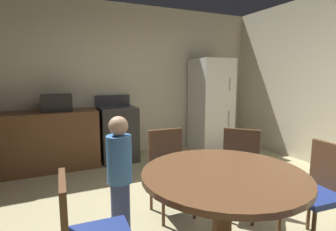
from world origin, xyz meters
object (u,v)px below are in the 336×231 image
(chair_northeast, at_px, (239,166))
(person_child, at_px, (120,173))
(dining_table, at_px, (223,193))
(oven_range, at_px, (118,133))
(microwave, at_px, (56,103))
(refrigerator, at_px, (211,105))
(chair_east, at_px, (319,187))
(chair_north, at_px, (170,166))

(chair_northeast, xyz_separation_m, person_child, (-1.25, 0.10, 0.08))
(dining_table, bearing_deg, oven_range, 90.98)
(microwave, bearing_deg, refrigerator, -1.03)
(oven_range, distance_m, person_child, 2.22)
(oven_range, relative_size, dining_table, 0.95)
(chair_east, bearing_deg, chair_north, -43.23)
(chair_northeast, bearing_deg, person_child, -47.71)
(refrigerator, relative_size, chair_east, 2.02)
(microwave, xyz_separation_m, person_child, (0.42, -2.15, -0.45))
(oven_range, height_order, microwave, microwave)
(chair_east, height_order, chair_northeast, same)
(dining_table, distance_m, person_child, 0.93)
(microwave, height_order, chair_east, microwave)
(oven_range, xyz_separation_m, chair_east, (0.99, -2.97, 0.03))
(chair_east, bearing_deg, person_child, -24.03)
(microwave, bearing_deg, chair_east, -57.14)
(refrigerator, xyz_separation_m, chair_northeast, (-1.11, -2.20, -0.38))
(chair_north, relative_size, person_child, 0.80)
(chair_northeast, bearing_deg, microwave, -96.62)
(refrigerator, bearing_deg, chair_north, -133.07)
(refrigerator, height_order, chair_north, refrigerator)
(dining_table, bearing_deg, refrigerator, 57.70)
(microwave, relative_size, chair_east, 0.51)
(refrigerator, distance_m, chair_northeast, 2.50)
(person_child, bearing_deg, refrigerator, 94.65)
(oven_range, height_order, refrigerator, refrigerator)
(dining_table, bearing_deg, microwave, 108.74)
(oven_range, distance_m, chair_east, 3.13)
(microwave, bearing_deg, person_child, -78.92)
(microwave, height_order, chair_northeast, microwave)
(chair_north, height_order, chair_east, same)
(microwave, bearing_deg, dining_table, -71.26)
(chair_north, xyz_separation_m, chair_northeast, (0.67, -0.30, 0.00))
(dining_table, distance_m, chair_northeast, 0.95)
(chair_north, xyz_separation_m, person_child, (-0.58, -0.20, 0.08))
(refrigerator, xyz_separation_m, chair_east, (-0.86, -2.92, -0.38))
(refrigerator, xyz_separation_m, person_child, (-2.36, -2.10, -0.30))
(chair_east, relative_size, person_child, 0.80)
(microwave, height_order, person_child, microwave)
(oven_range, height_order, dining_table, oven_range)
(chair_north, bearing_deg, person_child, -70.06)
(chair_east, bearing_deg, microwave, -52.53)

